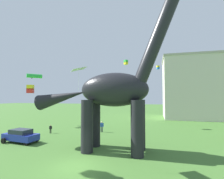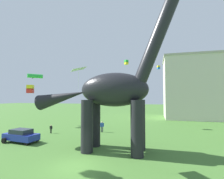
# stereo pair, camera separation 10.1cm
# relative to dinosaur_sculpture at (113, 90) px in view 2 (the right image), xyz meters

# --- Properties ---
(ground_plane) EXTENTS (240.00, 240.00, 0.00)m
(ground_plane) POSITION_rel_dinosaur_sculpture_xyz_m (-1.87, -4.45, -6.09)
(ground_plane) COLOR #42702D
(dinosaur_sculpture) EXTENTS (16.12, 3.42, 16.85)m
(dinosaur_sculpture) POSITION_rel_dinosaur_sculpture_xyz_m (0.00, 0.00, 0.00)
(dinosaur_sculpture) COLOR black
(dinosaur_sculpture) RESTS_ON ground_plane
(parked_sedan_left) EXTENTS (4.38, 2.28, 1.55)m
(parked_sedan_left) POSITION_rel_dinosaur_sculpture_xyz_m (-11.33, 0.30, -5.29)
(parked_sedan_left) COLOR navy
(parked_sedan_left) RESTS_ON ground_plane
(person_strolling_adult) EXTENTS (0.46, 0.20, 1.24)m
(person_strolling_adult) POSITION_rel_dinosaur_sculpture_xyz_m (-10.98, 5.70, -5.35)
(person_strolling_adult) COLOR black
(person_strolling_adult) RESTS_ON ground_plane
(person_watching_child) EXTENTS (0.61, 0.27, 1.63)m
(person_watching_child) POSITION_rel_dinosaur_sculpture_xyz_m (-3.89, 8.40, -5.11)
(person_watching_child) COLOR #2D3347
(person_watching_child) RESTS_ON ground_plane
(kite_mid_right) EXTENTS (0.70, 0.55, 0.16)m
(kite_mid_right) POSITION_rel_dinosaur_sculpture_xyz_m (-8.57, 2.62, -1.01)
(kite_mid_right) COLOR #19B2B7
(kite_apex) EXTENTS (0.84, 0.84, 0.85)m
(kite_apex) POSITION_rel_dinosaur_sculpture_xyz_m (-1.21, 14.82, 5.84)
(kite_apex) COLOR green
(kite_high_right) EXTENTS (0.67, 0.67, 0.73)m
(kite_high_right) POSITION_rel_dinosaur_sculpture_xyz_m (4.72, 19.58, 5.41)
(kite_high_right) COLOR yellow
(kite_high_left) EXTENTS (2.89, 2.87, 0.82)m
(kite_high_left) POSITION_rel_dinosaur_sculpture_xyz_m (-19.15, 12.03, 3.43)
(kite_high_left) COLOR green
(kite_drifting) EXTENTS (0.58, 0.58, 0.63)m
(kite_drifting) POSITION_rel_dinosaur_sculpture_xyz_m (-5.27, -5.47, -0.13)
(kite_drifting) COLOR yellow
(kite_mid_left) EXTENTS (1.79, 1.88, 1.89)m
(kite_mid_left) POSITION_rel_dinosaur_sculpture_xyz_m (-1.98, -3.84, 1.54)
(kite_mid_left) COLOR white
(background_building_block) EXTENTS (18.87, 11.44, 15.55)m
(background_building_block) POSITION_rel_dinosaur_sculpture_xyz_m (15.49, 30.28, 1.69)
(background_building_block) COLOR beige
(background_building_block) RESTS_ON ground_plane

